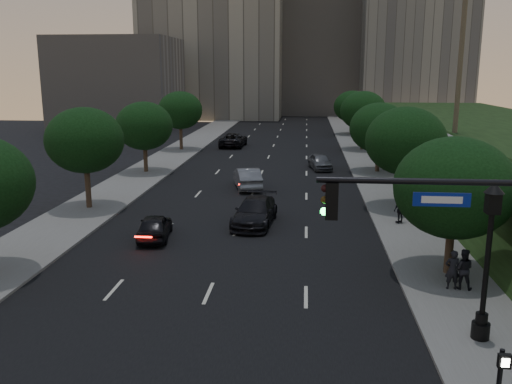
# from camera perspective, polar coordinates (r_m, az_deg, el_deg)

# --- Properties ---
(ground) EXTENTS (160.00, 160.00, 0.00)m
(ground) POSITION_cam_1_polar(r_m,az_deg,el_deg) (18.34, -7.92, -16.74)
(ground) COLOR black
(ground) RESTS_ON ground
(road_surface) EXTENTS (16.00, 140.00, 0.02)m
(road_surface) POSITION_cam_1_polar(r_m,az_deg,el_deg) (46.56, 0.40, 1.58)
(road_surface) COLOR black
(road_surface) RESTS_ON ground
(sidewalk_right) EXTENTS (4.50, 140.00, 0.15)m
(sidewalk_right) POSITION_cam_1_polar(r_m,az_deg,el_deg) (46.83, 13.00, 1.40)
(sidewalk_right) COLOR slate
(sidewalk_right) RESTS_ON ground
(sidewalk_left) EXTENTS (4.50, 140.00, 0.15)m
(sidewalk_left) POSITION_cam_1_polar(r_m,az_deg,el_deg) (48.48, -11.77, 1.84)
(sidewalk_left) COLOR slate
(sidewalk_left) RESTS_ON ground
(parapet_wall) EXTENTS (0.35, 90.00, 0.70)m
(parapet_wall) POSITION_cam_1_polar(r_m,az_deg,el_deg) (44.82, 17.75, 6.16)
(parapet_wall) COLOR slate
(parapet_wall) RESTS_ON embankment
(office_block_left) EXTENTS (26.00, 20.00, 32.00)m
(office_block_left) POSITION_cam_1_polar(r_m,az_deg,el_deg) (109.22, -4.35, 16.34)
(office_block_left) COLOR gray
(office_block_left) RESTS_ON ground
(office_block_mid) EXTENTS (22.00, 18.00, 26.00)m
(office_block_mid) POSITION_cam_1_polar(r_m,az_deg,el_deg) (117.61, 6.50, 14.57)
(office_block_mid) COLOR #9C978F
(office_block_mid) RESTS_ON ground
(office_block_right) EXTENTS (20.00, 22.00, 36.00)m
(office_block_right) POSITION_cam_1_polar(r_m,az_deg,el_deg) (113.69, 16.14, 16.76)
(office_block_right) COLOR gray
(office_block_right) RESTS_ON ground
(office_block_filler) EXTENTS (18.00, 16.00, 14.00)m
(office_block_filler) POSITION_cam_1_polar(r_m,az_deg,el_deg) (90.61, -14.26, 11.06)
(office_block_filler) COLOR #9C978F
(office_block_filler) RESTS_ON ground
(tree_right_a) EXTENTS (5.20, 5.20, 6.24)m
(tree_right_a) POSITION_cam_1_polar(r_m,az_deg,el_deg) (24.89, 20.14, 0.42)
(tree_right_a) COLOR #38281C
(tree_right_a) RESTS_ON ground
(tree_right_b) EXTENTS (5.20, 5.20, 6.74)m
(tree_right_b) POSITION_cam_1_polar(r_m,az_deg,el_deg) (36.38, 15.48, 5.19)
(tree_right_b) COLOR #38281C
(tree_right_b) RESTS_ON ground
(tree_right_c) EXTENTS (5.20, 5.20, 6.24)m
(tree_right_c) POSITION_cam_1_polar(r_m,az_deg,el_deg) (49.20, 12.84, 6.59)
(tree_right_c) COLOR #38281C
(tree_right_c) RESTS_ON ground
(tree_right_d) EXTENTS (5.20, 5.20, 6.74)m
(tree_right_d) POSITION_cam_1_polar(r_m,az_deg,el_deg) (63.01, 11.23, 8.39)
(tree_right_d) COLOR #38281C
(tree_right_d) RESTS_ON ground
(tree_right_e) EXTENTS (5.20, 5.20, 6.24)m
(tree_right_e) POSITION_cam_1_polar(r_m,az_deg,el_deg) (77.95, 10.10, 8.85)
(tree_right_e) COLOR #38281C
(tree_right_e) RESTS_ON ground
(tree_left_b) EXTENTS (5.00, 5.00, 6.71)m
(tree_left_b) POSITION_cam_1_polar(r_m,az_deg,el_deg) (36.66, -17.58, 5.20)
(tree_left_b) COLOR #38281C
(tree_left_b) RESTS_ON ground
(tree_left_c) EXTENTS (5.00, 5.00, 6.34)m
(tree_left_c) POSITION_cam_1_polar(r_m,az_deg,el_deg) (48.86, -11.70, 6.83)
(tree_left_c) COLOR #38281C
(tree_left_c) RESTS_ON ground
(tree_left_d) EXTENTS (5.00, 5.00, 6.71)m
(tree_left_d) POSITION_cam_1_polar(r_m,az_deg,el_deg) (62.31, -7.98, 8.52)
(tree_left_d) COLOR #38281C
(tree_left_d) RESTS_ON ground
(traffic_signal_mast) EXTENTS (5.68, 0.56, 7.00)m
(traffic_signal_mast) POSITION_cam_1_polar(r_m,az_deg,el_deg) (15.12, 22.87, -8.89)
(traffic_signal_mast) COLOR black
(traffic_signal_mast) RESTS_ON ground
(street_lamp) EXTENTS (0.64, 0.64, 5.62)m
(street_lamp) POSITION_cam_1_polar(r_m,az_deg,el_deg) (19.43, 23.10, -7.42)
(street_lamp) COLOR black
(street_lamp) RESTS_ON ground
(sedan_near_left) EXTENTS (2.15, 4.22, 1.38)m
(sedan_near_left) POSITION_cam_1_polar(r_m,az_deg,el_deg) (29.97, -10.62, -3.59)
(sedan_near_left) COLOR black
(sedan_near_left) RESTS_ON ground
(sedan_mid_left) EXTENTS (2.84, 5.20, 1.62)m
(sedan_mid_left) POSITION_cam_1_polar(r_m,az_deg,el_deg) (41.98, -0.90, 1.47)
(sedan_mid_left) COLOR slate
(sedan_mid_left) RESTS_ON ground
(sedan_far_left) EXTENTS (2.97, 6.00, 1.64)m
(sedan_far_left) POSITION_cam_1_polar(r_m,az_deg,el_deg) (65.32, -2.40, 5.50)
(sedan_far_left) COLOR black
(sedan_far_left) RESTS_ON ground
(sedan_near_right) EXTENTS (2.66, 5.54, 1.56)m
(sedan_near_right) POSITION_cam_1_polar(r_m,az_deg,el_deg) (32.12, -0.12, -2.10)
(sedan_near_right) COLOR black
(sedan_near_right) RESTS_ON ground
(sedan_far_right) EXTENTS (2.49, 4.53, 1.46)m
(sedan_far_right) POSITION_cam_1_polar(r_m,az_deg,el_deg) (50.49, 6.75, 3.20)
(sedan_far_right) COLOR #54575C
(sedan_far_right) RESTS_ON ground
(pedestrian_a) EXTENTS (0.62, 0.42, 1.67)m
(pedestrian_a) POSITION_cam_1_polar(r_m,az_deg,el_deg) (23.84, 19.97, -7.69)
(pedestrian_a) COLOR black
(pedestrian_a) RESTS_ON sidewalk_right
(pedestrian_b) EXTENTS (0.97, 0.83, 1.71)m
(pedestrian_b) POSITION_cam_1_polar(r_m,az_deg,el_deg) (24.01, 20.96, -7.57)
(pedestrian_b) COLOR black
(pedestrian_b) RESTS_ON sidewalk_right
(pedestrian_c) EXTENTS (1.00, 0.83, 1.60)m
(pedestrian_c) POSITION_cam_1_polar(r_m,az_deg,el_deg) (33.00, 14.96, -1.82)
(pedestrian_c) COLOR black
(pedestrian_c) RESTS_ON sidewalk_right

